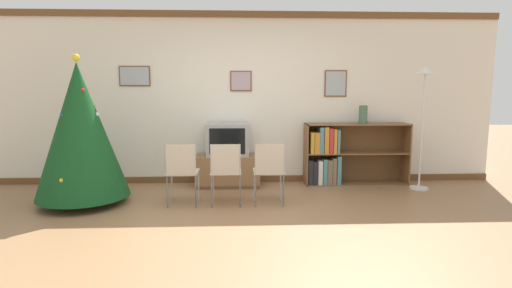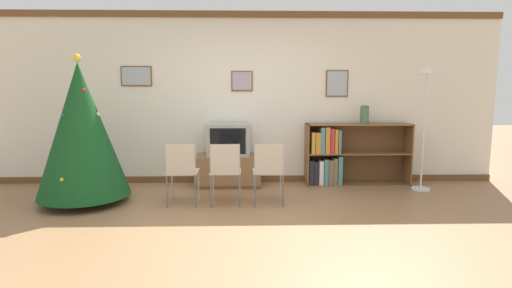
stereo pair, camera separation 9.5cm
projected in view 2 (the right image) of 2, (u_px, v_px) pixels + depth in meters
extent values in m
plane|color=#936B47|center=(238.00, 229.00, 4.33)|extent=(24.00, 24.00, 0.00)
cube|color=silver|center=(240.00, 99.00, 6.38)|extent=(8.25, 0.08, 2.70)
cube|color=brown|center=(240.00, 14.00, 6.14)|extent=(8.25, 0.03, 0.10)
cube|color=brown|center=(241.00, 179.00, 6.50)|extent=(8.25, 0.03, 0.10)
cube|color=brown|center=(136.00, 76.00, 6.24)|extent=(0.48, 0.02, 0.31)
cube|color=#9EA8B2|center=(136.00, 76.00, 6.23)|extent=(0.44, 0.01, 0.28)
cube|color=brown|center=(242.00, 81.00, 6.29)|extent=(0.34, 0.02, 0.32)
cube|color=#A893A3|center=(242.00, 81.00, 6.28)|extent=(0.30, 0.01, 0.28)
cube|color=brown|center=(337.00, 83.00, 6.34)|extent=(0.35, 0.02, 0.42)
cube|color=#9EA8B2|center=(337.00, 83.00, 6.32)|extent=(0.32, 0.01, 0.38)
cylinder|color=maroon|center=(85.00, 199.00, 5.33)|extent=(0.36, 0.36, 0.10)
cone|color=#14471E|center=(81.00, 130.00, 5.20)|extent=(1.18, 1.18, 1.75)
sphere|color=yellow|center=(77.00, 58.00, 5.07)|extent=(0.10, 0.10, 0.10)
sphere|color=silver|center=(98.00, 114.00, 5.19)|extent=(0.06, 0.06, 0.06)
sphere|color=#1E4CB2|center=(63.00, 115.00, 5.00)|extent=(0.04, 0.04, 0.04)
sphere|color=gold|center=(63.00, 118.00, 5.19)|extent=(0.05, 0.05, 0.05)
sphere|color=red|center=(84.00, 86.00, 5.22)|extent=(0.04, 0.04, 0.04)
sphere|color=red|center=(84.00, 90.00, 5.06)|extent=(0.05, 0.05, 0.05)
sphere|color=red|center=(104.00, 146.00, 5.57)|extent=(0.05, 0.05, 0.05)
sphere|color=gold|center=(62.00, 180.00, 4.82)|extent=(0.05, 0.05, 0.05)
cube|color=brown|center=(229.00, 184.00, 6.25)|extent=(0.94, 0.46, 0.05)
cube|color=olive|center=(229.00, 169.00, 6.22)|extent=(0.98, 0.48, 0.44)
cube|color=#9E9E99|center=(229.00, 139.00, 6.15)|extent=(0.65, 0.46, 0.50)
cube|color=black|center=(228.00, 141.00, 5.92)|extent=(0.53, 0.01, 0.39)
cube|color=#BCB29E|center=(183.00, 172.00, 5.23)|extent=(0.40, 0.40, 0.02)
cube|color=#BCB29E|center=(180.00, 159.00, 5.01)|extent=(0.35, 0.01, 0.38)
cylinder|color=#B2B2B2|center=(172.00, 185.00, 5.43)|extent=(0.02, 0.02, 0.42)
cylinder|color=#B2B2B2|center=(199.00, 185.00, 5.44)|extent=(0.02, 0.02, 0.42)
cylinder|color=#B2B2B2|center=(167.00, 192.00, 5.08)|extent=(0.02, 0.02, 0.42)
cylinder|color=#B2B2B2|center=(195.00, 191.00, 5.09)|extent=(0.02, 0.02, 0.42)
cylinder|color=#B2B2B2|center=(166.00, 176.00, 5.05)|extent=(0.02, 0.02, 0.82)
cylinder|color=#B2B2B2|center=(195.00, 176.00, 5.06)|extent=(0.02, 0.02, 0.82)
cube|color=#BCB29E|center=(226.00, 171.00, 5.24)|extent=(0.40, 0.40, 0.02)
cube|color=#BCB29E|center=(225.00, 159.00, 5.03)|extent=(0.35, 0.01, 0.38)
cylinder|color=#B2B2B2|center=(213.00, 185.00, 5.45)|extent=(0.02, 0.02, 0.42)
cylinder|color=#B2B2B2|center=(240.00, 184.00, 5.46)|extent=(0.02, 0.02, 0.42)
cylinder|color=#B2B2B2|center=(211.00, 191.00, 5.09)|extent=(0.02, 0.02, 0.42)
cylinder|color=#B2B2B2|center=(239.00, 191.00, 5.10)|extent=(0.02, 0.02, 0.42)
cylinder|color=#B2B2B2|center=(211.00, 176.00, 5.06)|extent=(0.02, 0.02, 0.82)
cylinder|color=#B2B2B2|center=(239.00, 176.00, 5.07)|extent=(0.02, 0.02, 0.82)
cube|color=#BCB29E|center=(268.00, 171.00, 5.26)|extent=(0.40, 0.40, 0.02)
cube|color=#BCB29E|center=(269.00, 159.00, 5.04)|extent=(0.35, 0.01, 0.38)
cylinder|color=#B2B2B2|center=(254.00, 184.00, 5.46)|extent=(0.02, 0.02, 0.42)
cylinder|color=#B2B2B2|center=(281.00, 184.00, 5.47)|extent=(0.02, 0.02, 0.42)
cylinder|color=#B2B2B2|center=(255.00, 191.00, 5.11)|extent=(0.02, 0.02, 0.42)
cylinder|color=#B2B2B2|center=(283.00, 191.00, 5.12)|extent=(0.02, 0.02, 0.42)
cylinder|color=#B2B2B2|center=(255.00, 176.00, 5.08)|extent=(0.02, 0.02, 0.82)
cylinder|color=#B2B2B2|center=(283.00, 176.00, 5.09)|extent=(0.02, 0.02, 0.82)
cube|color=brown|center=(307.00, 154.00, 6.29)|extent=(0.02, 0.36, 0.97)
cube|color=brown|center=(408.00, 154.00, 6.33)|extent=(0.02, 0.36, 0.97)
cube|color=brown|center=(359.00, 124.00, 6.24)|extent=(1.63, 0.36, 0.02)
cube|color=brown|center=(356.00, 183.00, 6.38)|extent=(1.63, 0.36, 0.02)
cube|color=brown|center=(358.00, 153.00, 6.31)|extent=(1.59, 0.36, 0.02)
cube|color=brown|center=(355.00, 152.00, 6.48)|extent=(1.63, 0.01, 0.97)
cube|color=#232328|center=(310.00, 172.00, 6.30)|extent=(0.07, 0.29, 0.38)
cube|color=#232328|center=(316.00, 173.00, 6.26)|extent=(0.07, 0.20, 0.37)
cube|color=silver|center=(320.00, 172.00, 6.27)|extent=(0.07, 0.22, 0.38)
cube|color=teal|center=(325.00, 172.00, 6.27)|extent=(0.07, 0.22, 0.40)
cube|color=#756047|center=(329.00, 171.00, 6.31)|extent=(0.07, 0.31, 0.39)
cube|color=#756047|center=(334.00, 170.00, 6.31)|extent=(0.06, 0.30, 0.42)
cube|color=teal|center=(339.00, 170.00, 6.29)|extent=(0.06, 0.26, 0.45)
cube|color=gold|center=(313.00, 143.00, 6.20)|extent=(0.05, 0.21, 0.33)
cube|color=orange|center=(317.00, 143.00, 6.23)|extent=(0.08, 0.28, 0.33)
cube|color=teal|center=(322.00, 140.00, 6.21)|extent=(0.06, 0.24, 0.41)
cube|color=orange|center=(326.00, 140.00, 6.23)|extent=(0.07, 0.28, 0.41)
cube|color=#B73333|center=(331.00, 141.00, 6.19)|extent=(0.06, 0.20, 0.39)
cube|color=orange|center=(335.00, 141.00, 6.23)|extent=(0.05, 0.26, 0.38)
cube|color=teal|center=(339.00, 142.00, 6.21)|extent=(0.04, 0.23, 0.37)
cylinder|color=#47664C|center=(364.00, 115.00, 6.19)|extent=(0.13, 0.13, 0.28)
torus|color=#47664C|center=(365.00, 106.00, 6.18)|extent=(0.12, 0.12, 0.02)
cylinder|color=silver|center=(420.00, 189.00, 6.02)|extent=(0.28, 0.28, 0.03)
cylinder|color=silver|center=(424.00, 132.00, 5.90)|extent=(0.03, 0.03, 1.70)
cone|color=white|center=(427.00, 70.00, 5.77)|extent=(0.28, 0.28, 0.12)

